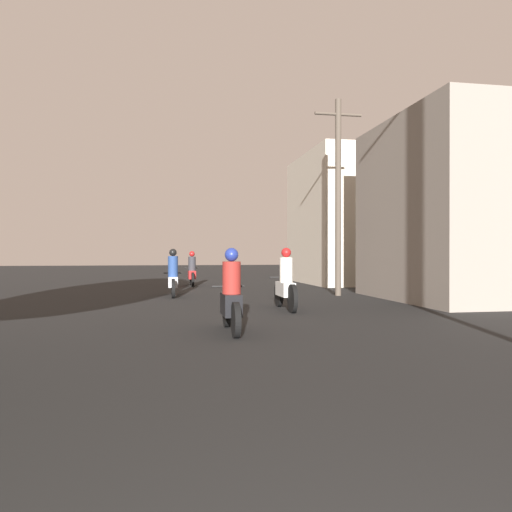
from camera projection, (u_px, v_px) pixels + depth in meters
The scene contains 7 objects.
motorcycle_black at pixel (231, 298), 8.79m from camera, with size 0.60×1.84×1.49m.
motorcycle_white at pixel (286, 285), 12.32m from camera, with size 0.60×2.10×1.53m.
motorcycle_silver at pixel (173, 277), 16.20m from camera, with size 0.60×2.06×1.55m.
motorcycle_red at pixel (192, 272), 21.53m from camera, with size 0.60×1.94×1.50m.
building_right_near at pixel (480, 210), 15.10m from camera, with size 5.61×5.87×5.42m.
building_right_far at pixel (362, 220), 23.88m from camera, with size 5.75×6.46×6.05m.
utility_pole_far at pixel (338, 193), 16.46m from camera, with size 1.60×0.20×6.49m.
Camera 1 is at (-0.83, -0.93, 1.39)m, focal length 35.00 mm.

